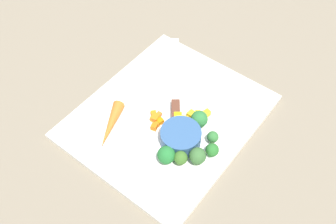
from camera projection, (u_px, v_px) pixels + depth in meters
name	position (u px, v px, depth m)	size (l,w,h in m)	color
ground_plane	(168.00, 118.00, 0.93)	(4.00, 4.00, 0.00)	#7B705C
cutting_board	(168.00, 116.00, 0.93)	(0.44, 0.37, 0.01)	white
prep_bowl	(181.00, 137.00, 0.86)	(0.09, 0.09, 0.04)	#315686
chef_knife	(175.00, 90.00, 0.96)	(0.25, 0.20, 0.02)	silver
whole_carrot	(111.00, 125.00, 0.89)	(0.03, 0.03, 0.13)	orange
carrot_dice_0	(159.00, 114.00, 0.92)	(0.01, 0.01, 0.01)	orange
carrot_dice_1	(155.00, 118.00, 0.91)	(0.02, 0.02, 0.02)	orange
carrot_dice_2	(154.00, 113.00, 0.92)	(0.01, 0.01, 0.01)	orange
carrot_dice_3	(160.00, 121.00, 0.90)	(0.01, 0.01, 0.01)	orange
carrot_dice_4	(155.00, 123.00, 0.90)	(0.01, 0.01, 0.01)	orange
carrot_dice_5	(155.00, 127.00, 0.89)	(0.01, 0.01, 0.01)	orange
pepper_dice_0	(177.00, 119.00, 0.90)	(0.02, 0.02, 0.02)	yellow
pepper_dice_1	(198.00, 113.00, 0.92)	(0.01, 0.01, 0.01)	yellow
pepper_dice_2	(191.00, 114.00, 0.91)	(0.02, 0.02, 0.01)	yellow
pepper_dice_3	(184.00, 120.00, 0.91)	(0.02, 0.02, 0.01)	yellow
pepper_dice_4	(207.00, 113.00, 0.92)	(0.01, 0.01, 0.01)	yellow
pepper_dice_5	(196.00, 117.00, 0.91)	(0.02, 0.02, 0.02)	yellow
broccoli_floret_0	(213.00, 137.00, 0.86)	(0.03, 0.03, 0.03)	#8CC15F
broccoli_floret_1	(181.00, 158.00, 0.83)	(0.03, 0.03, 0.04)	#95C058
broccoli_floret_2	(198.00, 156.00, 0.83)	(0.04, 0.04, 0.04)	#7FB35E
broccoli_floret_3	(199.00, 119.00, 0.89)	(0.04, 0.04, 0.04)	#8BB25A
broccoli_floret_4	(166.00, 155.00, 0.83)	(0.04, 0.04, 0.04)	#86BD5B
broccoli_floret_5	(212.00, 150.00, 0.84)	(0.03, 0.03, 0.03)	#83B665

